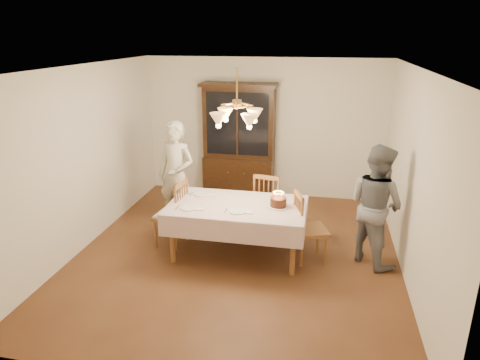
% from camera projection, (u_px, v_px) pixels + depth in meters
% --- Properties ---
extents(ground, '(5.00, 5.00, 0.00)m').
position_uv_depth(ground, '(237.00, 253.00, 6.16)').
color(ground, '#502C16').
rests_on(ground, ground).
extents(room_shell, '(5.00, 5.00, 5.00)m').
position_uv_depth(room_shell, '(237.00, 147.00, 5.65)').
color(room_shell, white).
rests_on(room_shell, ground).
extents(dining_table, '(1.90, 1.10, 0.76)m').
position_uv_depth(dining_table, '(237.00, 210.00, 5.94)').
color(dining_table, brown).
rests_on(dining_table, ground).
extents(china_hutch, '(1.38, 0.54, 2.16)m').
position_uv_depth(china_hutch, '(239.00, 144.00, 7.99)').
color(china_hutch, black).
rests_on(china_hutch, ground).
extents(chair_far_side, '(0.50, 0.48, 1.00)m').
position_uv_depth(chair_far_side, '(269.00, 206.00, 6.69)').
color(chair_far_side, brown).
rests_on(chair_far_side, ground).
extents(chair_left_end, '(0.47, 0.49, 1.00)m').
position_uv_depth(chair_left_end, '(171.00, 216.00, 6.30)').
color(chair_left_end, brown).
rests_on(chair_left_end, ground).
extents(chair_right_end, '(0.54, 0.55, 1.00)m').
position_uv_depth(chair_right_end, '(310.00, 231.00, 5.86)').
color(chair_right_end, brown).
rests_on(chair_right_end, ground).
extents(elderly_woman, '(0.72, 0.57, 1.74)m').
position_uv_depth(elderly_woman, '(176.00, 176.00, 6.75)').
color(elderly_woman, beige).
rests_on(elderly_woman, ground).
extents(adult_in_grey, '(1.01, 1.02, 1.66)m').
position_uv_depth(adult_in_grey, '(376.00, 205.00, 5.71)').
color(adult_in_grey, slate).
rests_on(adult_in_grey, ground).
extents(birthday_cake, '(0.30, 0.30, 0.22)m').
position_uv_depth(birthday_cake, '(278.00, 203.00, 5.82)').
color(birthday_cake, white).
rests_on(birthday_cake, dining_table).
extents(place_setting_near_left, '(0.38, 0.23, 0.02)m').
position_uv_depth(place_setting_near_left, '(190.00, 208.00, 5.79)').
color(place_setting_near_left, white).
rests_on(place_setting_near_left, dining_table).
extents(place_setting_near_right, '(0.38, 0.23, 0.02)m').
position_uv_depth(place_setting_near_right, '(239.00, 211.00, 5.67)').
color(place_setting_near_right, white).
rests_on(place_setting_near_right, dining_table).
extents(place_setting_far_left, '(0.38, 0.23, 0.02)m').
position_uv_depth(place_setting_far_left, '(203.00, 194.00, 6.27)').
color(place_setting_far_left, white).
rests_on(place_setting_far_left, dining_table).
extents(chandelier, '(0.62, 0.62, 0.73)m').
position_uv_depth(chandelier, '(237.00, 117.00, 5.52)').
color(chandelier, '#BF8C3F').
rests_on(chandelier, ground).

